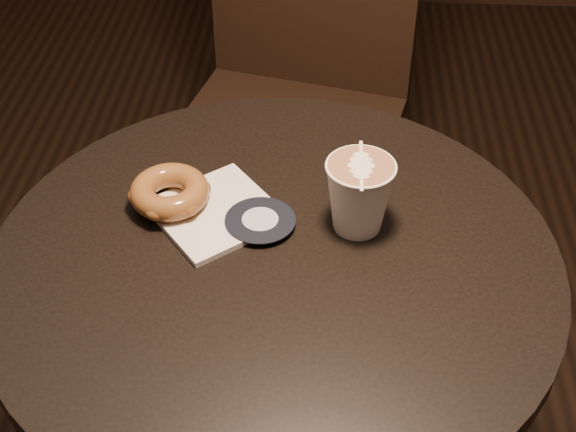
{
  "coord_description": "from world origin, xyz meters",
  "views": [
    {
      "loc": [
        0.06,
        -0.71,
        1.42
      ],
      "look_at": [
        0.01,
        0.03,
        0.79
      ],
      "focal_mm": 50.0,
      "sensor_mm": 36.0,
      "label": 1
    }
  ],
  "objects": [
    {
      "name": "latte_cup",
      "position": [
        0.1,
        0.06,
        0.8
      ],
      "size": [
        0.09,
        0.09,
        0.1
      ],
      "primitive_type": null,
      "color": "white",
      "rests_on": "cafe_table"
    },
    {
      "name": "cafe_table",
      "position": [
        0.0,
        0.0,
        0.55
      ],
      "size": [
        0.7,
        0.7,
        0.75
      ],
      "color": "black",
      "rests_on": "ground"
    },
    {
      "name": "doughnut",
      "position": [
        -0.14,
        0.08,
        0.77
      ],
      "size": [
        0.1,
        0.1,
        0.03
      ],
      "primitive_type": "torus",
      "color": "brown",
      "rests_on": "pastry_bag"
    },
    {
      "name": "chair",
      "position": [
        -0.0,
        0.72,
        0.61
      ],
      "size": [
        0.52,
        0.52,
        1.08
      ],
      "rotation": [
        0.0,
        0.0,
        -0.24
      ],
      "color": "black",
      "rests_on": "ground"
    },
    {
      "name": "pastry_bag",
      "position": [
        -0.08,
        0.07,
        0.75
      ],
      "size": [
        0.2,
        0.2,
        0.01
      ],
      "primitive_type": "cube",
      "rotation": [
        0.0,
        0.0,
        0.67
      ],
      "color": "silver",
      "rests_on": "cafe_table"
    }
  ]
}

